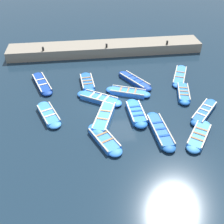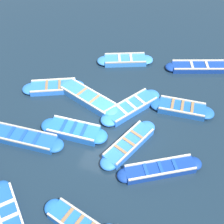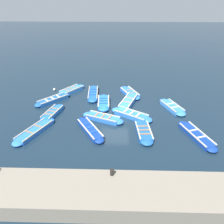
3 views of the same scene
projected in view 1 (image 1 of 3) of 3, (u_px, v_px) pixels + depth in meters
ground_plane at (119, 105)px, 19.15m from camera, size 120.00×120.00×0.00m
boat_alongside at (49, 114)px, 18.02m from camera, size 3.40×2.04×0.37m
boat_broadside at (99, 99)px, 19.53m from camera, size 2.69×3.54×0.39m
boat_inner_gap at (160, 131)px, 16.67m from camera, size 3.93×1.10×0.39m
boat_bow_out at (204, 112)px, 18.23m from camera, size 3.13×3.00×0.39m
boat_outer_right at (104, 139)px, 16.07m from camera, size 3.39×2.19×0.36m
boat_tucked at (136, 113)px, 18.11m from camera, size 3.33×1.10×0.43m
boat_drifting at (42, 83)px, 21.26m from camera, size 3.93×2.05×0.36m
boat_centre at (128, 92)px, 20.22m from camera, size 2.04×3.53×0.39m
boat_outer_left at (87, 82)px, 21.37m from camera, size 3.27×1.14×0.39m
boat_mid_row at (134, 81)px, 21.60m from camera, size 3.56×2.52×0.38m
boat_stern_in at (183, 93)px, 20.11m from camera, size 3.23×1.53×0.40m
boat_near_quay at (104, 117)px, 17.72m from camera, size 4.01×2.14×0.45m
boat_far_corner at (199, 136)px, 16.30m from camera, size 3.17×2.66×0.38m
boat_end_of_row at (180, 76)px, 22.23m from camera, size 3.90×2.37×0.36m
quay_wall at (106, 48)px, 25.98m from camera, size 2.40×18.87×0.93m
bollard_north at (43, 49)px, 24.33m from camera, size 0.20×0.20×0.35m
bollard_mid_north at (107, 46)px, 24.92m from camera, size 0.20×0.20×0.35m
bollard_mid_south at (167, 43)px, 25.51m from camera, size 0.20×0.20×0.35m
buoy_yellow_far at (115, 101)px, 19.32m from camera, size 0.27×0.27×0.27m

